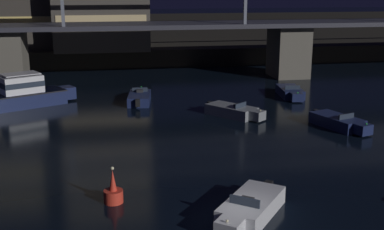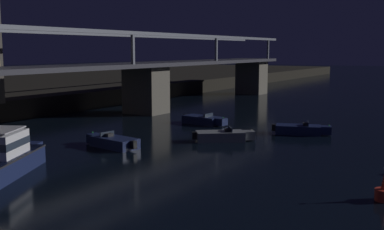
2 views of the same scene
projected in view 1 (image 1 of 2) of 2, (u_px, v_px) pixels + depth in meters
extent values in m
plane|color=black|center=(240.00, 226.00, 20.86)|extent=(400.00, 400.00, 0.00)
cube|color=black|center=(129.00, 31.00, 98.18)|extent=(240.00, 80.00, 2.20)
cube|color=#605B51|center=(7.00, 58.00, 49.52)|extent=(3.60, 4.40, 5.55)
cube|color=#605B51|center=(288.00, 51.00, 54.55)|extent=(3.60, 4.40, 5.55)
cube|color=#33333D|center=(154.00, 25.00, 51.28)|extent=(94.34, 6.40, 0.45)
cube|color=slate|center=(63.00, 9.00, 46.55)|extent=(0.30, 0.30, 3.20)
cube|color=slate|center=(245.00, 8.00, 49.57)|extent=(0.30, 0.30, 3.20)
cube|color=#F2D172|center=(12.00, 21.00, 57.80)|extent=(10.22, 0.10, 0.90)
cube|color=beige|center=(102.00, 19.00, 56.45)|extent=(10.16, 0.10, 0.90)
cube|color=#19234C|center=(15.00, 100.00, 40.95)|extent=(8.29, 6.01, 1.20)
cube|color=#19234C|center=(67.00, 92.00, 43.63)|extent=(1.64, 1.78, 1.04)
cube|color=black|center=(15.00, 94.00, 40.82)|extent=(8.40, 6.12, 0.10)
cube|color=white|center=(21.00, 84.00, 40.98)|extent=(3.81, 3.34, 1.40)
cube|color=#283342|center=(21.00, 84.00, 40.97)|extent=(3.86, 3.40, 0.44)
cube|color=silver|center=(20.00, 74.00, 40.77)|extent=(3.43, 3.01, 0.08)
cube|color=silver|center=(252.00, 206.00, 21.78)|extent=(3.83, 4.19, 0.80)
cube|color=silver|center=(229.00, 228.00, 19.71)|extent=(1.33, 1.32, 0.70)
cube|color=#283342|center=(245.00, 201.00, 20.91)|extent=(1.12, 0.91, 0.36)
cube|color=#262628|center=(247.00, 201.00, 21.14)|extent=(0.69, 0.66, 0.24)
cube|color=black|center=(268.00, 187.00, 23.60)|extent=(0.51, 0.51, 0.60)
sphere|color=beige|center=(227.00, 221.00, 19.39)|extent=(0.12, 0.12, 0.12)
cube|color=#19234C|center=(290.00, 92.00, 45.24)|extent=(2.26, 4.10, 0.80)
cube|color=#19234C|center=(297.00, 97.00, 42.91)|extent=(1.09, 1.01, 0.70)
cube|color=#283342|center=(292.00, 87.00, 44.28)|extent=(1.35, 0.26, 0.36)
cube|color=#262628|center=(292.00, 88.00, 44.53)|extent=(0.60, 0.46, 0.24)
cube|color=black|center=(284.00, 86.00, 47.30)|extent=(0.40, 0.40, 0.60)
sphere|color=#33D84C|center=(298.00, 93.00, 42.56)|extent=(0.12, 0.12, 0.12)
cube|color=#19234C|center=(337.00, 122.00, 35.37)|extent=(2.94, 4.28, 0.80)
cube|color=#19234C|center=(363.00, 129.00, 33.31)|extent=(1.22, 1.17, 0.70)
cube|color=#283342|center=(346.00, 116.00, 34.50)|extent=(1.31, 0.52, 0.36)
cube|color=#262628|center=(344.00, 116.00, 34.73)|extent=(0.66, 0.56, 0.24)
cube|color=black|center=(316.00, 114.00, 37.18)|extent=(0.45, 0.45, 0.60)
sphere|color=#33D84C|center=(366.00, 124.00, 32.99)|extent=(0.12, 0.12, 0.12)
cube|color=#19234C|center=(140.00, 98.00, 42.66)|extent=(2.33, 4.12, 0.80)
cube|color=#19234C|center=(141.00, 92.00, 44.97)|extent=(1.11, 1.03, 0.70)
cube|color=#283342|center=(140.00, 90.00, 43.33)|extent=(1.35, 0.29, 0.36)
cube|color=#262628|center=(140.00, 91.00, 43.11)|extent=(0.61, 0.47, 0.24)
cube|color=black|center=(138.00, 103.00, 40.55)|extent=(0.41, 0.41, 0.60)
sphere|color=#33D84C|center=(141.00, 87.00, 45.10)|extent=(0.12, 0.12, 0.12)
cube|color=gray|center=(231.00, 111.00, 38.40)|extent=(3.84, 4.18, 0.80)
cube|color=gray|center=(257.00, 115.00, 36.84)|extent=(1.33, 1.32, 0.70)
cube|color=#283342|center=(240.00, 105.00, 37.71)|extent=(1.12, 0.92, 0.36)
cube|color=#262628|center=(238.00, 105.00, 37.88)|extent=(0.69, 0.66, 0.24)
cube|color=black|center=(210.00, 105.00, 39.75)|extent=(0.51, 0.51, 0.60)
sphere|color=beige|center=(260.00, 110.00, 36.57)|extent=(0.12, 0.12, 0.12)
cylinder|color=red|center=(113.00, 196.00, 23.08)|extent=(0.90, 0.90, 0.60)
cone|color=red|center=(113.00, 180.00, 22.87)|extent=(0.36, 0.36, 1.00)
sphere|color=#F2EAB2|center=(112.00, 168.00, 22.73)|extent=(0.16, 0.16, 0.16)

